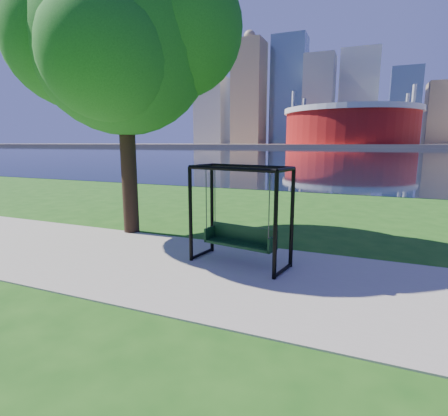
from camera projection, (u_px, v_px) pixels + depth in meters
The scene contains 8 objects.
ground at pixel (212, 263), 7.66m from camera, with size 900.00×900.00×0.00m, color #1E5114.
path at pixel (202, 269), 7.20m from camera, with size 120.00×4.00×0.03m, color #9E937F.
river at pixel (359, 152), 100.30m from camera, with size 900.00×180.00×0.02m, color black.
far_bank at pixel (367, 145), 285.41m from camera, with size 900.00×228.00×2.00m, color #937F60.
stadium at pixel (350, 125), 222.27m from camera, with size 83.00×83.00×32.00m.
skyline at pixel (364, 103), 292.81m from camera, with size 392.00×66.00×96.50m.
swing at pixel (241, 218), 7.37m from camera, with size 2.20×1.25×2.13m.
park_tree at pixel (122, 39), 9.38m from camera, with size 6.18×5.58×7.67m.
Camera 1 is at (3.04, -6.65, 2.58)m, focal length 28.00 mm.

